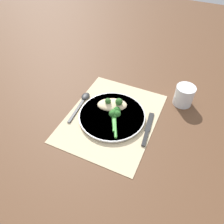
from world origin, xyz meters
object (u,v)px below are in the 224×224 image
Objects in this scene: plate at (112,115)px; broccoli_stalk_left at (112,108)px; spoon at (83,100)px; broccoli_stalk_rear at (116,113)px; knife at (148,129)px; chicken_fillet at (112,105)px; water_glass at (184,95)px; broccoli_stalk_right at (115,116)px.

plate is 2.16× the size of broccoli_stalk_left.
spoon is (-0.01, -0.15, -0.02)m from broccoli_stalk_left.
broccoli_stalk_rear reaches higher than knife.
water_glass reaches higher than chicken_fillet.
chicken_fillet is 1.16× the size of broccoli_stalk_right.
plate is at bearing -17.80° from spoon.
broccoli_stalk_right reaches higher than knife.
broccoli_stalk_rear is (0.04, 0.03, -0.00)m from chicken_fillet.
broccoli_stalk_rear is at bearing 41.12° from chicken_fillet.
water_glass reaches higher than broccoli_stalk_left.
spoon is (-0.05, -0.18, -0.02)m from broccoli_stalk_right.
broccoli_stalk_rear is 0.66× the size of knife.
water_glass reaches higher than broccoli_stalk_right.
broccoli_stalk_left reaches higher than spoon.
broccoli_stalk_left is 1.09× the size of broccoli_stalk_rear.
spoon is (0.00, -0.14, -0.02)m from chicken_fillet.
broccoli_stalk_left is at bearing -54.31° from water_glass.
chicken_fillet is at bearing -56.73° from water_glass.
water_glass is at bearing 18.74° from broccoli_stalk_rear.
chicken_fillet is 0.18m from knife.
broccoli_stalk_rear is (-0.00, 0.01, 0.02)m from plate.
broccoli_stalk_rear is at bearing 80.43° from broccoli_stalk_right.
plate is 0.16m from knife.
plate is at bearing -92.74° from broccoli_stalk_left.
chicken_fillet is at bearing -4.30° from spoon.
knife is at bearing -21.06° from broccoli_stalk_right.
plate reaches higher than knife.
broccoli_stalk_right is 0.65× the size of spoon.
chicken_fillet reaches higher than plate.
knife is 0.23m from water_glass.
water_glass is at bearing 18.78° from broccoli_stalk_right.
broccoli_stalk_left is at bearing 164.14° from knife.
broccoli_stalk_rear is 0.02m from broccoli_stalk_right.
broccoli_stalk_rear reaches higher than spoon.
plate is 1.55× the size of knife.
water_glass is (-0.21, 0.24, 0.03)m from plate.
chicken_fillet reaches higher than spoon.
plate is 1.91× the size of chicken_fillet.
broccoli_stalk_left is 0.05m from broccoli_stalk_right.
plate is 0.32m from water_glass.
broccoli_stalk_rear is 1.31× the size of water_glass.
water_glass is at bearing 60.29° from knife.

